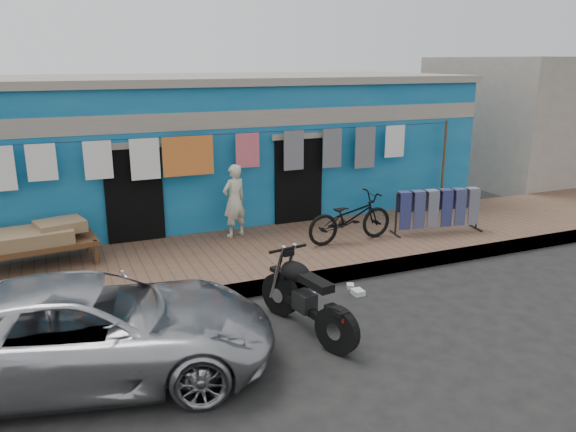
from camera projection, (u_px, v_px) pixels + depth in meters
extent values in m
plane|color=black|center=(342.00, 327.00, 8.09)|extent=(80.00, 80.00, 0.00)
cube|color=brown|center=(268.00, 255.00, 10.72)|extent=(28.00, 3.00, 0.25)
cube|color=gray|center=(298.00, 281.00, 9.43)|extent=(28.00, 0.10, 0.25)
cube|color=#0F5C90|center=(209.00, 149.00, 13.86)|extent=(12.00, 5.00, 3.20)
cube|color=#9E9384|center=(239.00, 119.00, 11.45)|extent=(12.00, 0.14, 0.35)
cube|color=#9E9384|center=(206.00, 79.00, 13.41)|extent=(12.20, 5.20, 0.16)
cube|color=black|center=(135.00, 201.00, 10.95)|extent=(1.10, 0.10, 2.10)
cube|color=black|center=(298.00, 186.00, 12.27)|extent=(1.10, 0.10, 2.10)
cube|color=#9E9384|center=(543.00, 119.00, 17.94)|extent=(6.00, 5.00, 3.80)
cylinder|color=brown|center=(443.00, 165.00, 13.40)|extent=(0.06, 0.06, 2.10)
cylinder|color=black|center=(244.00, 133.00, 11.24)|extent=(10.00, 0.01, 0.01)
cube|color=silver|center=(42.00, 162.00, 9.90)|extent=(0.50, 0.02, 0.66)
cube|color=silver|center=(98.00, 160.00, 10.27)|extent=(0.50, 0.02, 0.71)
cube|color=silver|center=(145.00, 159.00, 10.60)|extent=(0.55, 0.02, 0.79)
cube|color=#CC4C26|center=(188.00, 156.00, 10.91)|extent=(1.00, 0.02, 0.77)
cube|color=#C85665|center=(248.00, 150.00, 11.36)|extent=(0.50, 0.02, 0.70)
cube|color=slate|center=(294.00, 150.00, 11.76)|extent=(0.45, 0.02, 0.83)
cube|color=slate|center=(332.00, 148.00, 12.11)|extent=(0.45, 0.02, 0.85)
cube|color=slate|center=(365.00, 148.00, 12.43)|extent=(0.50, 0.02, 0.92)
cube|color=silver|center=(395.00, 141.00, 12.69)|extent=(0.50, 0.02, 0.72)
imported|color=#B5B5BA|center=(90.00, 329.00, 6.67)|extent=(4.83, 2.95, 1.27)
imported|color=beige|center=(234.00, 201.00, 11.27)|extent=(0.62, 0.52, 1.48)
imported|color=black|center=(350.00, 212.00, 10.96)|extent=(1.86, 0.74, 1.18)
cube|color=silver|center=(310.00, 296.00, 9.07)|extent=(0.22, 0.22, 0.08)
cube|color=silver|center=(350.00, 286.00, 9.45)|extent=(0.16, 0.18, 0.08)
cube|color=silver|center=(358.00, 292.00, 9.19)|extent=(0.17, 0.22, 0.09)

